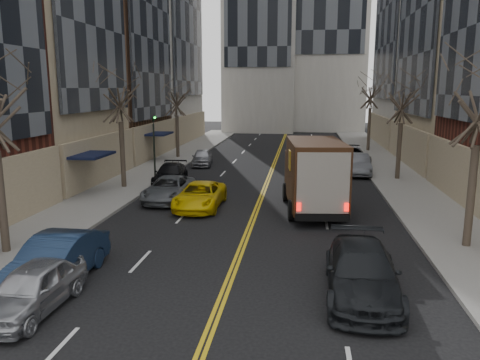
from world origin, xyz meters
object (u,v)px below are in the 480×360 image
object	(u,v)px
ups_truck	(314,176)
observer_sedan	(362,272)
taxi	(200,196)
pedestrian	(298,199)

from	to	relation	value
ups_truck	observer_sedan	bearing A→B (deg)	-88.83
taxi	pedestrian	xyz separation A→B (m)	(5.13, -0.72, 0.13)
ups_truck	taxi	size ratio (longest dim) A/B	1.45
observer_sedan	pedestrian	size ratio (longest dim) A/B	3.33
taxi	pedestrian	size ratio (longest dim) A/B	3.00
observer_sedan	pedestrian	world-z (taller)	pedestrian
ups_truck	pedestrian	size ratio (longest dim) A/B	4.37
ups_truck	taxi	world-z (taller)	ups_truck
ups_truck	taxi	bearing A→B (deg)	175.22
pedestrian	observer_sedan	bearing A→B (deg)	-163.39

